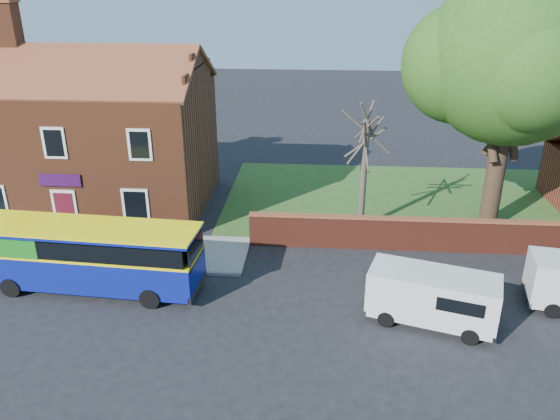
{
  "coord_description": "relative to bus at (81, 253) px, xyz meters",
  "views": [
    {
      "loc": [
        5.13,
        -15.82,
        11.58
      ],
      "look_at": [
        3.56,
        5.0,
        2.65
      ],
      "focal_mm": 35.0,
      "sensor_mm": 36.0,
      "label": 1
    }
  ],
  "objects": [
    {
      "name": "ground",
      "position": [
        4.14,
        -2.66,
        -1.55
      ],
      "size": [
        120.0,
        120.0,
        0.0
      ],
      "primitive_type": "plane",
      "color": "black",
      "rests_on": "ground"
    },
    {
      "name": "pavement",
      "position": [
        -2.86,
        3.09,
        -1.49
      ],
      "size": [
        18.0,
        3.5,
        0.12
      ],
      "primitive_type": "cube",
      "color": "gray",
      "rests_on": "ground"
    },
    {
      "name": "kerb",
      "position": [
        -2.86,
        1.34,
        -1.48
      ],
      "size": [
        18.0,
        0.15,
        0.14
      ],
      "primitive_type": "cube",
      "color": "slate",
      "rests_on": "ground"
    },
    {
      "name": "grass_strip",
      "position": [
        17.14,
        10.34,
        -1.53
      ],
      "size": [
        26.0,
        12.0,
        0.04
      ],
      "primitive_type": "cube",
      "color": "#426B28",
      "rests_on": "ground"
    },
    {
      "name": "shop_building",
      "position": [
        -2.88,
        8.84,
        1.86
      ],
      "size": [
        12.3,
        8.13,
        10.5
      ],
      "color": "brown",
      "rests_on": "ground"
    },
    {
      "name": "boundary_wall",
      "position": [
        17.14,
        4.34,
        -0.74
      ],
      "size": [
        22.0,
        0.38,
        1.6
      ],
      "color": "maroon",
      "rests_on": "ground"
    },
    {
      "name": "bus",
      "position": [
        0.0,
        0.0,
        0.0
      ],
      "size": [
        9.05,
        2.86,
        2.72
      ],
      "rotation": [
        0.0,
        0.0,
        -0.07
      ],
      "color": "navy",
      "rests_on": "ground"
    },
    {
      "name": "van_near",
      "position": [
        13.48,
        -1.41,
        -0.45
      ],
      "size": [
        4.83,
        3.03,
        1.98
      ],
      "rotation": [
        0.0,
        0.0,
        -0.29
      ],
      "color": "silver",
      "rests_on": "ground"
    },
    {
      "name": "large_tree",
      "position": [
        17.93,
        7.5,
        6.51
      ],
      "size": [
        10.1,
        7.99,
        12.32
      ],
      "color": "black",
      "rests_on": "ground"
    },
    {
      "name": "bare_tree",
      "position": [
        11.42,
        6.52,
        1.55
      ],
      "size": [
        2.27,
        2.7,
        6.05
      ],
      "color": "#4C4238",
      "rests_on": "ground"
    }
  ]
}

